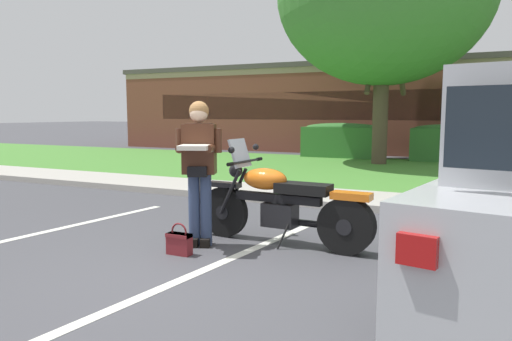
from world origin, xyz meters
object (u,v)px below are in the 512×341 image
Objects in this scene: handbag at (179,242)px; hedge_left at (341,140)px; rider_person at (199,161)px; motorcycle at (288,205)px; brick_building at (448,108)px; hedge_center_left at (458,143)px.

hedge_left is at bearing 96.80° from handbag.
rider_person is 0.64× the size of hedge_left.
motorcycle is 1.33m from handbag.
rider_person is 0.06× the size of brick_building.
rider_person is 17.89m from brick_building.
handbag is at bearing -83.20° from hedge_left.
hedge_left reaches higher than handbag.
rider_person reaches higher than handbag.
handbag is at bearing -92.32° from rider_person.
brick_building is at bearing 96.54° from hedge_center_left.
handbag is (-0.95, -0.87, -0.34)m from motorcycle.
rider_person is at bearing -82.88° from hedge_left.
rider_person reaches higher than motorcycle.
motorcycle is 17.41m from brick_building.
hedge_center_left is (3.73, 0.00, 0.00)m from hedge_left.
brick_building is at bearing 87.88° from motorcycle.
hedge_center_left is (2.32, 11.84, 0.51)m from handbag.
hedge_left is (-1.41, 11.84, 0.51)m from handbag.
hedge_left is 0.09× the size of brick_building.
rider_person is 11.53m from hedge_left.
brick_building reaches higher than motorcycle.
hedge_left is at bearing 102.13° from motorcycle.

